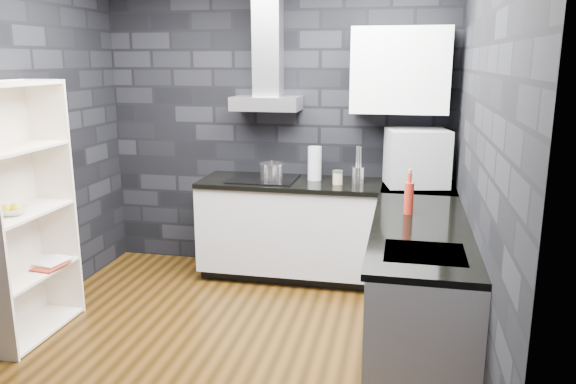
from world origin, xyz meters
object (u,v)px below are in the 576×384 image
(red_bottle, at_px, (409,198))
(pot, at_px, (272,172))
(glass_vase, at_px, (315,163))
(appliance_garage, at_px, (417,159))
(bookshelf, at_px, (21,213))
(fruit_bowl, at_px, (13,211))
(utensil_crock, at_px, (358,175))
(storage_jar, at_px, (338,178))

(red_bottle, bearing_deg, pot, 142.57)
(glass_vase, xyz_separation_m, appliance_garage, (0.87, -0.04, 0.08))
(red_bottle, bearing_deg, glass_vase, 129.71)
(bookshelf, xyz_separation_m, fruit_bowl, (0.00, -0.08, 0.04))
(appliance_garage, bearing_deg, utensil_crock, 168.47)
(storage_jar, height_order, fruit_bowl, storage_jar)
(utensil_crock, height_order, red_bottle, red_bottle)
(glass_vase, bearing_deg, storage_jar, -30.78)
(red_bottle, bearing_deg, appliance_garage, 86.42)
(glass_vase, height_order, appliance_garage, appliance_garage)
(utensil_crock, relative_size, fruit_bowl, 0.70)
(pot, xyz_separation_m, glass_vase, (0.37, 0.07, 0.08))
(pot, bearing_deg, utensil_crock, 2.19)
(utensil_crock, bearing_deg, fruit_bowl, -144.83)
(pot, bearing_deg, red_bottle, -37.43)
(glass_vase, bearing_deg, red_bottle, -50.29)
(fruit_bowl, bearing_deg, utensil_crock, 35.17)
(glass_vase, bearing_deg, pot, -169.08)
(utensil_crock, height_order, appliance_garage, appliance_garage)
(storage_jar, relative_size, red_bottle, 0.46)
(glass_vase, relative_size, utensil_crock, 2.15)
(pot, relative_size, glass_vase, 0.69)
(appliance_garage, xyz_separation_m, bookshelf, (-2.69, -1.47, -0.22))
(pot, bearing_deg, glass_vase, 10.92)
(pot, xyz_separation_m, fruit_bowl, (-1.44, -1.52, -0.04))
(utensil_crock, bearing_deg, glass_vase, 173.66)
(storage_jar, distance_m, appliance_garage, 0.68)
(bookshelf, height_order, fruit_bowl, bookshelf)
(bookshelf, bearing_deg, fruit_bowl, -94.63)
(red_bottle, height_order, bookshelf, bookshelf)
(pot, distance_m, red_bottle, 1.49)
(pot, distance_m, fruit_bowl, 2.10)
(storage_jar, xyz_separation_m, bookshelf, (-2.04, -1.38, -0.05))
(appliance_garage, bearing_deg, red_bottle, -105.51)
(storage_jar, bearing_deg, pot, 174.24)
(utensil_crock, relative_size, appliance_garage, 0.28)
(appliance_garage, distance_m, fruit_bowl, 3.11)
(utensil_crock, bearing_deg, red_bottle, -65.45)
(pot, height_order, utensil_crock, utensil_crock)
(bookshelf, bearing_deg, glass_vase, 35.17)
(utensil_crock, bearing_deg, pot, -177.81)
(storage_jar, relative_size, appliance_garage, 0.21)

